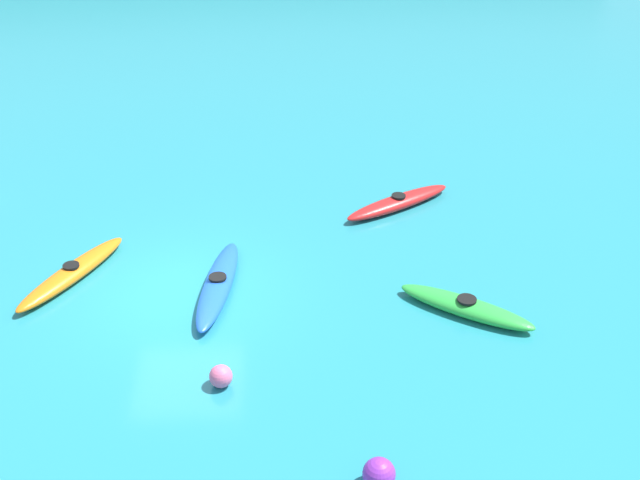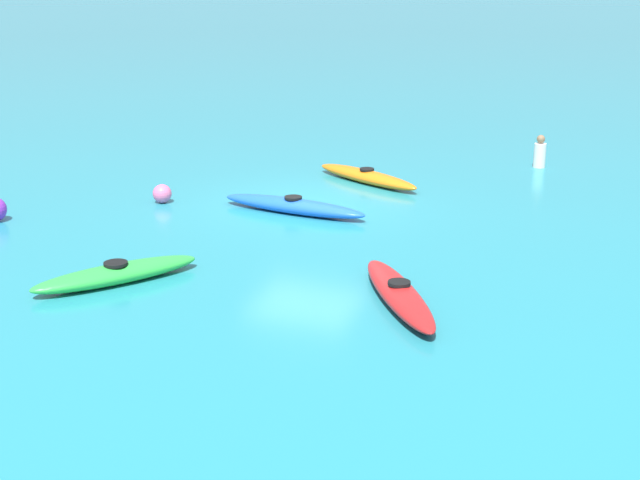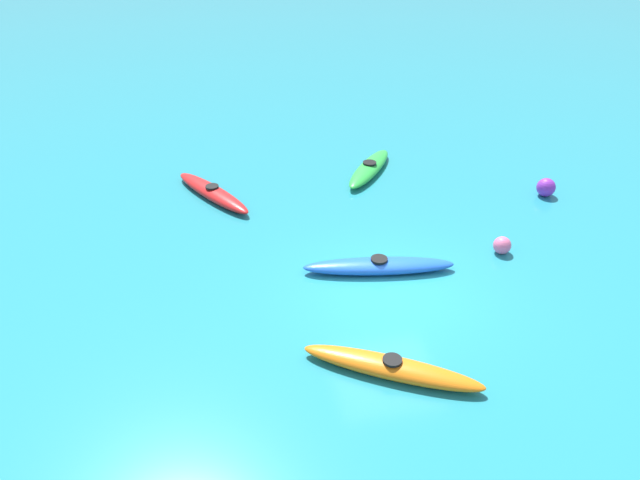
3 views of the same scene
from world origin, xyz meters
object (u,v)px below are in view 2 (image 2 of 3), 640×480
buoy_pink (162,194)px  person_near_shore (540,153)px  kayak_green (116,274)px  kayak_blue (293,206)px  kayak_red (399,294)px  kayak_orange (367,176)px

buoy_pink → person_near_shore: 10.22m
kayak_green → kayak_blue: 5.32m
kayak_green → person_near_shore: bearing=154.3°
kayak_red → buoy_pink: buoy_pink is taller
kayak_blue → buoy_pink: (0.22, -3.13, 0.05)m
person_near_shore → buoy_pink: bearing=-48.3°
kayak_red → buoy_pink: bearing=-122.3°
buoy_pink → kayak_blue: bearing=93.9°
kayak_green → kayak_orange: bearing=167.8°
kayak_green → buoy_pink: buoy_pink is taller
kayak_orange → kayak_green: bearing=-12.2°
buoy_pink → kayak_green: bearing=21.6°
buoy_pink → person_near_shore: (-6.79, 7.63, 0.17)m
kayak_red → person_near_shore: person_near_shore is taller
kayak_red → kayak_orange: bearing=-159.3°
kayak_green → person_near_shore: person_near_shore is taller
person_near_shore → kayak_green: bearing=-25.7°
kayak_green → kayak_blue: same height
kayak_blue → buoy_pink: bearing=-86.1°
kayak_red → kayak_blue: size_ratio=0.88×
kayak_green → buoy_pink: 5.35m
kayak_blue → buoy_pink: buoy_pink is taller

